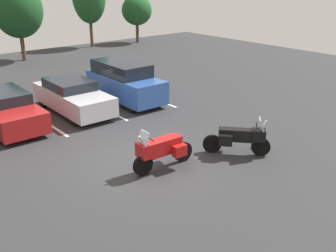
# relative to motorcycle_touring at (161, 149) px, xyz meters

# --- Properties ---
(ground) EXTENTS (44.00, 44.00, 0.10)m
(ground) POSITION_rel_motorcycle_touring_xyz_m (-0.13, 0.86, -0.73)
(ground) COLOR #2D2D30
(motorcycle_touring) EXTENTS (2.26, 0.96, 1.43)m
(motorcycle_touring) POSITION_rel_motorcycle_touring_xyz_m (0.00, 0.00, 0.00)
(motorcycle_touring) COLOR black
(motorcycle_touring) RESTS_ON ground
(motorcycle_second) EXTENTS (1.61, 1.79, 1.34)m
(motorcycle_second) POSITION_rel_motorcycle_touring_xyz_m (2.71, -0.84, -0.05)
(motorcycle_second) COLOR black
(motorcycle_second) RESTS_ON ground
(parking_stripes) EXTENTS (13.80, 5.14, 0.01)m
(parking_stripes) POSITION_rel_motorcycle_touring_xyz_m (-2.47, 6.88, -0.67)
(parking_stripes) COLOR silver
(parking_stripes) RESTS_ON ground
(car_red) EXTENTS (1.81, 4.73, 1.43)m
(car_red) POSITION_rel_motorcycle_touring_xyz_m (-2.46, 6.98, 0.03)
(car_red) COLOR maroon
(car_red) RESTS_ON ground
(car_silver) EXTENTS (1.79, 4.69, 1.44)m
(car_silver) POSITION_rel_motorcycle_touring_xyz_m (0.44, 6.83, 0.04)
(car_silver) COLOR #B7B7BC
(car_silver) RESTS_ON ground
(car_blue) EXTENTS (1.77, 4.49, 1.87)m
(car_blue) POSITION_rel_motorcycle_touring_xyz_m (3.13, 6.72, 0.27)
(car_blue) COLOR #2D519E
(car_blue) RESTS_ON ground
(tree_center) EXTENTS (3.34, 3.34, 5.34)m
(tree_center) POSITION_rel_motorcycle_touring_xyz_m (2.94, 19.33, 2.77)
(tree_center) COLOR #4C3823
(tree_center) RESTS_ON ground
(tree_left) EXTENTS (2.64, 2.64, 4.08)m
(tree_left) POSITION_rel_motorcycle_touring_xyz_m (13.79, 20.56, 2.11)
(tree_left) COLOR #4C3823
(tree_left) RESTS_ON ground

